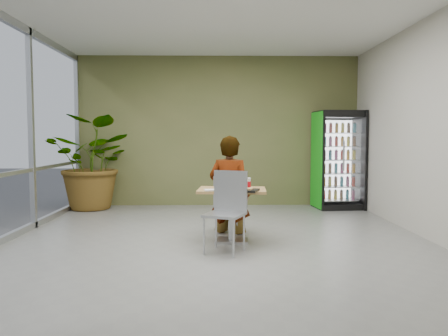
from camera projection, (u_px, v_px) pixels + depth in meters
The scene contains 12 objects.
ground at pixel (219, 244), 5.99m from camera, with size 7.00×7.00×0.00m, color gray.
room_envelope at pixel (219, 128), 5.88m from camera, with size 6.00×7.00×3.20m, color beige, non-canonical shape.
dining_table at pixel (232, 204), 6.11m from camera, with size 0.98×0.72×0.75m.
chair_far at pixel (228, 200), 6.65m from camera, with size 0.50×0.50×0.88m.
chair_near at pixel (228, 204), 5.62m from camera, with size 0.60×0.60×1.03m.
seated_woman at pixel (230, 194), 6.68m from camera, with size 0.66×0.43×1.80m, color black.
pizza_plate at pixel (231, 187), 6.15m from camera, with size 0.28×0.22×0.03m.
soda_cup at pixel (248, 184), 6.06m from camera, with size 0.09×0.09×0.16m.
napkin_stack at pixel (210, 190), 5.87m from camera, with size 0.14×0.14×0.02m, color silver.
cafeteria_tray at pixel (241, 190), 5.83m from camera, with size 0.44×0.32×0.02m, color black.
beverage_fridge at pixel (338, 160), 9.00m from camera, with size 0.99×0.79×2.01m.
potted_plant at pixel (94, 163), 8.91m from camera, with size 1.72×1.48×1.91m, color #2C6026.
Camera 1 is at (-0.03, -5.90, 1.47)m, focal length 35.00 mm.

